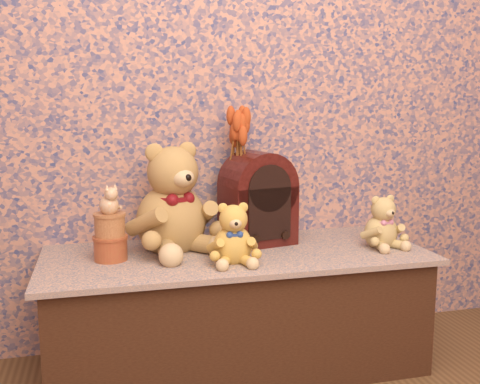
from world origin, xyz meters
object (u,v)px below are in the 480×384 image
at_px(teddy_large, 171,193).
at_px(teddy_medium, 233,230).
at_px(cathedral_radio, 258,198).
at_px(teddy_small, 381,219).
at_px(cat_figurine, 109,199).
at_px(ceramic_vase, 239,219).
at_px(biscuit_tin_lower, 111,248).

distance_m(teddy_large, teddy_medium, 0.31).
height_order(teddy_medium, cathedral_radio, cathedral_radio).
height_order(teddy_small, cathedral_radio, cathedral_radio).
relative_size(teddy_medium, cathedral_radio, 0.62).
relative_size(cathedral_radio, cat_figurine, 3.33).
bearing_deg(cathedral_radio, teddy_medium, -135.69).
distance_m(teddy_large, teddy_small, 0.83).
relative_size(teddy_medium, ceramic_vase, 1.24).
height_order(teddy_large, ceramic_vase, teddy_large).
relative_size(teddy_small, ceramic_vase, 1.18).
relative_size(teddy_large, teddy_medium, 1.92).
xyz_separation_m(cathedral_radio, biscuit_tin_lower, (-0.58, -0.11, -0.14)).
height_order(cathedral_radio, biscuit_tin_lower, cathedral_radio).
height_order(cathedral_radio, cat_figurine, cathedral_radio).
bearing_deg(teddy_large, biscuit_tin_lower, 179.58).
relative_size(biscuit_tin_lower, cat_figurine, 1.06).
height_order(ceramic_vase, cat_figurine, cat_figurine).
height_order(teddy_medium, ceramic_vase, teddy_medium).
bearing_deg(biscuit_tin_lower, cat_figurine, 0.00).
height_order(teddy_large, biscuit_tin_lower, teddy_large).
distance_m(teddy_small, biscuit_tin_lower, 1.04).
height_order(biscuit_tin_lower, cat_figurine, cat_figurine).
bearing_deg(teddy_small, cathedral_radio, 149.73).
height_order(teddy_small, cat_figurine, cat_figurine).
distance_m(biscuit_tin_lower, cat_figurine, 0.18).
xyz_separation_m(teddy_large, cat_figurine, (-0.23, -0.09, 0.00)).
bearing_deg(cat_figurine, teddy_medium, -36.51).
bearing_deg(biscuit_tin_lower, ceramic_vase, 16.25).
bearing_deg(biscuit_tin_lower, teddy_large, 20.66).
bearing_deg(biscuit_tin_lower, cathedral_radio, 10.31).
relative_size(teddy_medium, teddy_small, 1.05).
relative_size(teddy_large, ceramic_vase, 2.38).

